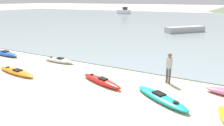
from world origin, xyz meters
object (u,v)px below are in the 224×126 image
object	(u,v)px
person_near_waterline	(169,66)
moored_boat_1	(185,29)
kayak_on_sand_0	(16,72)
kayak_on_sand_3	(101,81)
kayak_on_sand_2	(4,53)
moored_boat_3	(124,11)
kayak_on_sand_1	(161,98)
kayak_on_sand_6	(59,60)

from	to	relation	value
person_near_waterline	moored_boat_1	size ratio (longest dim) A/B	0.31
kayak_on_sand_0	kayak_on_sand_3	distance (m)	5.62
kayak_on_sand_2	kayak_on_sand_0	bearing A→B (deg)	-28.41
kayak_on_sand_2	person_near_waterline	size ratio (longest dim) A/B	2.16
kayak_on_sand_0	moored_boat_3	world-z (taller)	moored_boat_3
kayak_on_sand_0	kayak_on_sand_1	distance (m)	9.02
kayak_on_sand_2	kayak_on_sand_3	size ratio (longest dim) A/B	1.19
kayak_on_sand_6	moored_boat_3	size ratio (longest dim) A/B	0.62
kayak_on_sand_3	kayak_on_sand_2	bearing A→B (deg)	171.84
kayak_on_sand_1	kayak_on_sand_3	world-z (taller)	kayak_on_sand_3
kayak_on_sand_1	kayak_on_sand_0	bearing A→B (deg)	-175.58
kayak_on_sand_2	kayak_on_sand_6	size ratio (longest dim) A/B	1.35
moored_boat_3	kayak_on_sand_1	bearing A→B (deg)	-62.19
kayak_on_sand_3	moored_boat_3	world-z (taller)	moored_boat_3
kayak_on_sand_1	kayak_on_sand_6	bearing A→B (deg)	163.31
moored_boat_1	moored_boat_3	bearing A→B (deg)	128.14
kayak_on_sand_1	kayak_on_sand_3	bearing A→B (deg)	172.52
kayak_on_sand_0	person_near_waterline	world-z (taller)	person_near_waterline
kayak_on_sand_0	kayak_on_sand_1	xyz separation A→B (m)	(8.99, 0.70, 0.02)
kayak_on_sand_6	person_near_waterline	world-z (taller)	person_near_waterline
kayak_on_sand_2	moored_boat_3	xyz separation A→B (m)	(-14.86, 52.53, 0.64)
kayak_on_sand_1	moored_boat_1	world-z (taller)	moored_boat_1
kayak_on_sand_0	kayak_on_sand_1	size ratio (longest dim) A/B	1.11
kayak_on_sand_3	kayak_on_sand_6	size ratio (longest dim) A/B	1.13
kayak_on_sand_0	kayak_on_sand_1	world-z (taller)	kayak_on_sand_1
moored_boat_1	kayak_on_sand_2	bearing A→B (deg)	-117.05
kayak_on_sand_6	person_near_waterline	size ratio (longest dim) A/B	1.60
moored_boat_1	kayak_on_sand_0	bearing A→B (deg)	-103.47
kayak_on_sand_2	moored_boat_3	distance (m)	54.60
person_near_waterline	kayak_on_sand_3	bearing A→B (deg)	-148.94
kayak_on_sand_3	kayak_on_sand_6	distance (m)	5.36
kayak_on_sand_2	kayak_on_sand_3	bearing A→B (deg)	-8.16
kayak_on_sand_1	person_near_waterline	distance (m)	2.52
kayak_on_sand_2	person_near_waterline	xyz separation A→B (m)	(13.54, 0.41, 0.80)
kayak_on_sand_0	kayak_on_sand_3	size ratio (longest dim) A/B	1.12
kayak_on_sand_2	moored_boat_1	distance (m)	22.87
kayak_on_sand_0	kayak_on_sand_3	world-z (taller)	kayak_on_sand_3
kayak_on_sand_6	moored_boat_1	distance (m)	20.40
person_near_waterline	kayak_on_sand_2	bearing A→B (deg)	-178.27
person_near_waterline	moored_boat_3	distance (m)	59.36
moored_boat_1	kayak_on_sand_1	bearing A→B (deg)	-81.14
kayak_on_sand_0	person_near_waterline	distance (m)	9.21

